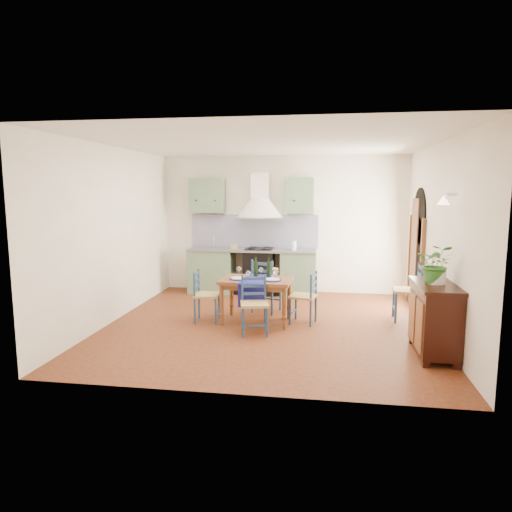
{
  "coord_description": "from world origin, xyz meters",
  "views": [
    {
      "loc": [
        0.86,
        -6.9,
        2.1
      ],
      "look_at": [
        -0.23,
        0.3,
        1.05
      ],
      "focal_mm": 32.0,
      "sensor_mm": 36.0,
      "label": 1
    }
  ],
  "objects_px": {
    "potted_plant": "(437,264)",
    "sideboard": "(434,317)",
    "dining_table": "(257,284)",
    "chair_near": "(254,304)"
  },
  "relations": [
    {
      "from": "sideboard",
      "to": "dining_table",
      "type": "bearing_deg",
      "value": 155.34
    },
    {
      "from": "dining_table",
      "to": "potted_plant",
      "type": "bearing_deg",
      "value": -24.23
    },
    {
      "from": "dining_table",
      "to": "sideboard",
      "type": "xyz_separation_m",
      "value": [
        2.46,
        -1.13,
        -0.12
      ]
    },
    {
      "from": "dining_table",
      "to": "potted_plant",
      "type": "xyz_separation_m",
      "value": [
        2.46,
        -1.11,
        0.56
      ]
    },
    {
      "from": "sideboard",
      "to": "potted_plant",
      "type": "relative_size",
      "value": 2.1
    },
    {
      "from": "sideboard",
      "to": "potted_plant",
      "type": "height_order",
      "value": "potted_plant"
    },
    {
      "from": "potted_plant",
      "to": "sideboard",
      "type": "bearing_deg",
      "value": -84.59
    },
    {
      "from": "dining_table",
      "to": "chair_near",
      "type": "xyz_separation_m",
      "value": [
        0.05,
        -0.57,
        -0.18
      ]
    },
    {
      "from": "chair_near",
      "to": "potted_plant",
      "type": "xyz_separation_m",
      "value": [
        2.4,
        -0.53,
        0.74
      ]
    },
    {
      "from": "dining_table",
      "to": "potted_plant",
      "type": "height_order",
      "value": "potted_plant"
    }
  ]
}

